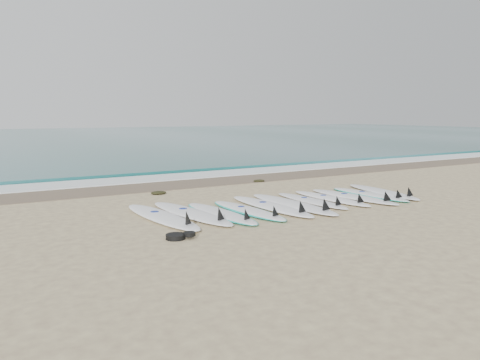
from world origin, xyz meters
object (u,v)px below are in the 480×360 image
surfboard_5 (294,204)px  leash_coil (179,236)px  surfboard_10 (384,192)px  surfboard_0 (163,216)px

surfboard_5 → leash_coil: bearing=-161.7°
surfboard_10 → leash_coil: surfboard_10 is taller
surfboard_5 → leash_coil: surfboard_5 is taller
surfboard_5 → surfboard_0: bearing=172.9°
surfboard_0 → surfboard_5: 2.94m
leash_coil → surfboard_10: bearing=12.3°
surfboard_0 → leash_coil: (-0.29, -1.45, -0.01)m
leash_coil → surfboard_0: bearing=78.7°
surfboard_5 → leash_coil: (-3.22, -1.17, -0.02)m
surfboard_0 → surfboard_5: size_ratio=0.99×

